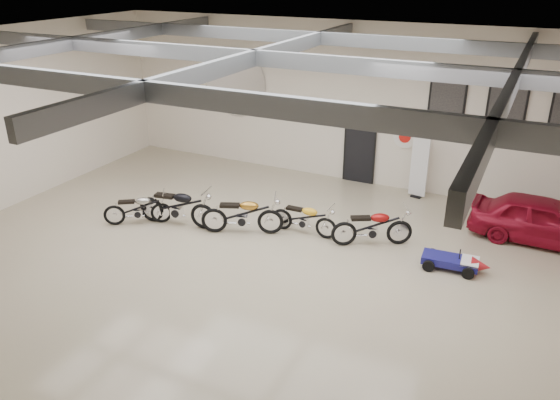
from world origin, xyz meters
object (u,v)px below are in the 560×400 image
at_px(banner_stand, 419,167).
at_px(motorcycle_silver, 137,208).
at_px(motorcycle_gold, 242,214).
at_px(motorcycle_red, 372,226).
at_px(motorcycle_black, 176,206).
at_px(motorcycle_yellow, 304,218).
at_px(vintage_car, 543,220).
at_px(go_kart, 456,259).

relative_size(banner_stand, motorcycle_silver, 1.08).
distance_m(motorcycle_gold, motorcycle_red, 3.35).
height_order(motorcycle_black, motorcycle_gold, motorcycle_black).
distance_m(motorcycle_black, motorcycle_yellow, 3.44).
xyz_separation_m(banner_stand, motorcycle_gold, (-3.55, -4.41, -0.41)).
bearing_deg(motorcycle_red, motorcycle_silver, 165.85).
bearing_deg(motorcycle_black, motorcycle_gold, 1.75).
distance_m(motorcycle_black, vintage_car, 9.44).
height_order(banner_stand, motorcycle_red, banner_stand).
relative_size(motorcycle_gold, vintage_car, 0.60).
height_order(banner_stand, motorcycle_silver, banner_stand).
bearing_deg(vintage_car, motorcycle_gold, 113.79).
relative_size(banner_stand, motorcycle_yellow, 1.08).
relative_size(motorcycle_silver, motorcycle_black, 0.81).
xyz_separation_m(motorcycle_gold, go_kart, (5.36, 0.52, -0.27)).
relative_size(motorcycle_silver, motorcycle_red, 0.89).
bearing_deg(motorcycle_red, motorcycle_yellow, 156.82).
height_order(motorcycle_yellow, go_kart, motorcycle_yellow).
distance_m(motorcycle_silver, motorcycle_yellow, 4.51).
distance_m(motorcycle_yellow, go_kart, 3.91).
relative_size(motorcycle_gold, go_kart, 1.36).
relative_size(motorcycle_black, vintage_car, 0.62).
bearing_deg(motorcycle_gold, motorcycle_yellow, 1.74).
relative_size(motorcycle_red, go_kart, 1.29).
xyz_separation_m(motorcycle_silver, motorcycle_black, (0.99, 0.41, 0.11)).
relative_size(motorcycle_red, vintage_car, 0.57).
height_order(motorcycle_gold, go_kart, motorcycle_gold).
bearing_deg(motorcycle_yellow, vintage_car, 21.55).
height_order(motorcycle_black, go_kart, motorcycle_black).
height_order(motorcycle_silver, motorcycle_gold, motorcycle_gold).
bearing_deg(motorcycle_red, motorcycle_black, 164.28).
bearing_deg(motorcycle_silver, motorcycle_gold, -18.48).
height_order(banner_stand, motorcycle_black, banner_stand).
xyz_separation_m(motorcycle_silver, motorcycle_yellow, (4.28, 1.43, 0.00)).
xyz_separation_m(banner_stand, motorcycle_black, (-5.37, -4.76, -0.39)).
relative_size(motorcycle_black, motorcycle_red, 1.09).
bearing_deg(banner_stand, motorcycle_black, -129.86).
bearing_deg(motorcycle_yellow, go_kart, -2.49).
distance_m(motorcycle_black, motorcycle_red, 5.20).
xyz_separation_m(motorcycle_silver, motorcycle_gold, (2.82, 0.76, 0.09)).
bearing_deg(motorcycle_gold, motorcycle_silver, 172.13).
bearing_deg(motorcycle_gold, motorcycle_black, 167.82).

